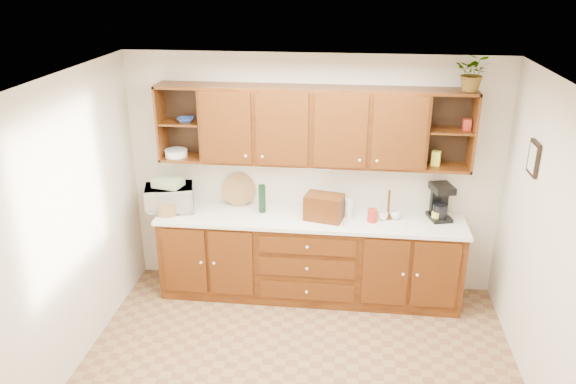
% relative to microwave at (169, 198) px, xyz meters
% --- Properties ---
extents(floor, '(4.00, 4.00, 0.00)m').
position_rel_microwave_xyz_m(floor, '(1.52, -1.45, -1.08)').
color(floor, olive).
rests_on(floor, ground).
extents(ceiling, '(4.00, 4.00, 0.00)m').
position_rel_microwave_xyz_m(ceiling, '(1.52, -1.45, 1.52)').
color(ceiling, white).
rests_on(ceiling, back_wall).
extents(back_wall, '(4.00, 0.00, 4.00)m').
position_rel_microwave_xyz_m(back_wall, '(1.52, 0.30, 0.22)').
color(back_wall, beige).
rests_on(back_wall, floor).
extents(left_wall, '(0.00, 3.50, 3.50)m').
position_rel_microwave_xyz_m(left_wall, '(-0.48, -1.45, 0.22)').
color(left_wall, beige).
rests_on(left_wall, floor).
extents(right_wall, '(0.00, 3.50, 3.50)m').
position_rel_microwave_xyz_m(right_wall, '(3.52, -1.45, 0.22)').
color(right_wall, beige).
rests_on(right_wall, floor).
extents(base_cabinets, '(3.20, 0.60, 0.90)m').
position_rel_microwave_xyz_m(base_cabinets, '(1.52, -0.00, -0.63)').
color(base_cabinets, '#321205').
rests_on(base_cabinets, floor).
extents(countertop, '(3.24, 0.64, 0.04)m').
position_rel_microwave_xyz_m(countertop, '(1.52, -0.01, -0.16)').
color(countertop, white).
rests_on(countertop, base_cabinets).
extents(upper_cabinets, '(3.20, 0.33, 0.80)m').
position_rel_microwave_xyz_m(upper_cabinets, '(1.53, 0.14, 0.81)').
color(upper_cabinets, '#321205').
rests_on(upper_cabinets, back_wall).
extents(undercabinet_light, '(0.40, 0.05, 0.02)m').
position_rel_microwave_xyz_m(undercabinet_light, '(1.52, 0.08, 0.39)').
color(undercabinet_light, white).
rests_on(undercabinet_light, upper_cabinets).
extents(framed_picture, '(0.03, 0.24, 0.30)m').
position_rel_microwave_xyz_m(framed_picture, '(3.50, -0.55, 0.77)').
color(framed_picture, black).
rests_on(framed_picture, right_wall).
extents(wicker_basket, '(0.26, 0.26, 0.14)m').
position_rel_microwave_xyz_m(wicker_basket, '(0.00, -0.09, -0.07)').
color(wicker_basket, '#A57444').
rests_on(wicker_basket, countertop).
extents(microwave, '(0.58, 0.46, 0.28)m').
position_rel_microwave_xyz_m(microwave, '(0.00, 0.00, 0.00)').
color(microwave, beige).
rests_on(microwave, countertop).
extents(towel_stack, '(0.33, 0.27, 0.09)m').
position_rel_microwave_xyz_m(towel_stack, '(0.00, 0.00, 0.18)').
color(towel_stack, '#E8E06D').
rests_on(towel_stack, microwave).
extents(wine_bottle, '(0.09, 0.09, 0.31)m').
position_rel_microwave_xyz_m(wine_bottle, '(1.00, 0.07, 0.01)').
color(wine_bottle, black).
rests_on(wine_bottle, countertop).
extents(woven_tray, '(0.38, 0.18, 0.36)m').
position_rel_microwave_xyz_m(woven_tray, '(0.71, 0.24, -0.13)').
color(woven_tray, '#A57444').
rests_on(woven_tray, countertop).
extents(bread_box, '(0.43, 0.32, 0.27)m').
position_rel_microwave_xyz_m(bread_box, '(1.67, -0.04, -0.00)').
color(bread_box, '#321205').
rests_on(bread_box, countertop).
extents(mug_tree, '(0.28, 0.28, 0.31)m').
position_rel_microwave_xyz_m(mug_tree, '(2.34, 0.08, -0.09)').
color(mug_tree, '#321205').
rests_on(mug_tree, countertop).
extents(canister_red, '(0.12, 0.12, 0.14)m').
position_rel_microwave_xyz_m(canister_red, '(2.17, -0.05, -0.07)').
color(canister_red, '#AF2919').
rests_on(canister_red, countertop).
extents(canister_white, '(0.09, 0.09, 0.19)m').
position_rel_microwave_xyz_m(canister_white, '(1.92, 0.05, -0.04)').
color(canister_white, white).
rests_on(canister_white, countertop).
extents(canister_yellow, '(0.11, 0.11, 0.10)m').
position_rel_microwave_xyz_m(canister_yellow, '(2.82, 0.05, -0.09)').
color(canister_yellow, yellow).
rests_on(canister_yellow, countertop).
extents(coffee_maker, '(0.26, 0.31, 0.38)m').
position_rel_microwave_xyz_m(coffee_maker, '(2.87, 0.13, 0.04)').
color(coffee_maker, black).
rests_on(coffee_maker, countertop).
extents(bowl_stack, '(0.21, 0.21, 0.04)m').
position_rel_microwave_xyz_m(bowl_stack, '(0.21, 0.11, 0.84)').
color(bowl_stack, navy).
rests_on(bowl_stack, upper_cabinets).
extents(plate_stack, '(0.30, 0.30, 0.07)m').
position_rel_microwave_xyz_m(plate_stack, '(0.07, 0.12, 0.48)').
color(plate_stack, white).
rests_on(plate_stack, upper_cabinets).
extents(pantry_box_yellow, '(0.10, 0.09, 0.15)m').
position_rel_microwave_xyz_m(pantry_box_yellow, '(2.78, 0.13, 0.52)').
color(pantry_box_yellow, yellow).
rests_on(pantry_box_yellow, upper_cabinets).
extents(pantry_box_red, '(0.08, 0.07, 0.11)m').
position_rel_microwave_xyz_m(pantry_box_red, '(3.04, 0.13, 0.88)').
color(pantry_box_red, '#AF2919').
rests_on(pantry_box_red, upper_cabinets).
extents(potted_plant, '(0.40, 0.37, 0.36)m').
position_rel_microwave_xyz_m(potted_plant, '(3.04, 0.08, 1.39)').
color(potted_plant, '#999999').
rests_on(potted_plant, upper_cabinets).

